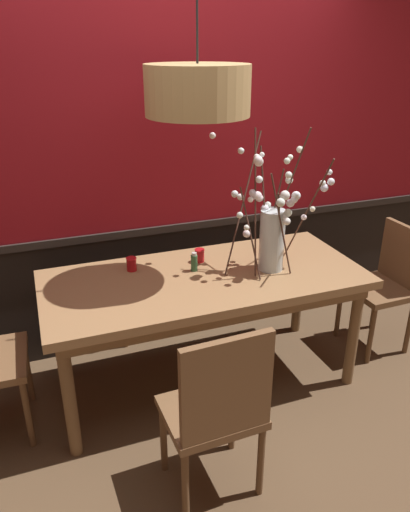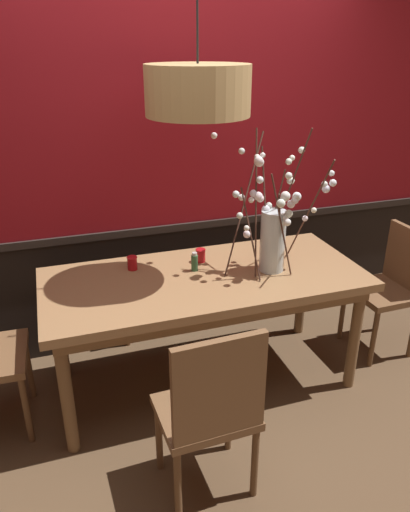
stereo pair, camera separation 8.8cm
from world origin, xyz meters
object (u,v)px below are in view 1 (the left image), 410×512
(candle_holder_nearer_edge, at_px, (132,264))
(candle_holder_nearer_center, at_px, (200,255))
(condiment_bottle, at_px, (194,262))
(pendant_lamp, at_px, (198,91))
(vase_with_blossoms, at_px, (273,230))
(chair_far_side_left, at_px, (135,265))
(dining_table, at_px, (205,288))
(chair_near_side_left, at_px, (217,408))
(chair_head_east_end, at_px, (387,280))

(candle_holder_nearer_edge, bearing_deg, candle_holder_nearer_center, -2.75)
(condiment_bottle, xyz_separation_m, pendant_lamp, (0.01, -0.04, 1.01))
(vase_with_blossoms, bearing_deg, chair_far_side_left, 126.62)
(dining_table, relative_size, vase_with_blossoms, 2.25)
(vase_with_blossoms, distance_m, condiment_bottle, 0.52)
(dining_table, bearing_deg, vase_with_blossoms, -6.29)
(condiment_bottle, bearing_deg, candle_holder_nearer_center, 56.24)
(chair_near_side_left, relative_size, chair_head_east_end, 1.06)
(chair_far_side_left, height_order, vase_with_blossoms, vase_with_blossoms)
(chair_near_side_left, relative_size, condiment_bottle, 8.03)
(chair_near_side_left, distance_m, vase_with_blossoms, 1.16)
(chair_head_east_end, bearing_deg, candle_holder_nearer_center, 170.46)
(chair_far_side_left, distance_m, candle_holder_nearer_edge, 0.71)
(dining_table, height_order, candle_holder_nearer_edge, candle_holder_nearer_edge)
(chair_far_side_left, relative_size, condiment_bottle, 7.72)
(chair_far_side_left, distance_m, candle_holder_nearer_center, 0.77)
(candle_holder_nearer_center, bearing_deg, candle_holder_nearer_edge, 177.25)
(condiment_bottle, bearing_deg, chair_head_east_end, -4.49)
(pendant_lamp, bearing_deg, chair_near_side_left, -104.23)
(vase_with_blossoms, relative_size, candle_holder_nearer_edge, 9.96)
(vase_with_blossoms, bearing_deg, candle_holder_nearer_edge, 161.71)
(chair_near_side_left, bearing_deg, condiment_bottle, 77.18)
(dining_table, xyz_separation_m, candle_holder_nearer_edge, (-0.40, 0.22, 0.13))
(dining_table, bearing_deg, chair_near_side_left, -106.51)
(candle_holder_nearer_edge, relative_size, condiment_bottle, 0.72)
(dining_table, relative_size, candle_holder_nearer_center, 22.25)
(candle_holder_nearer_edge, height_order, pendant_lamp, pendant_lamp)
(candle_holder_nearer_edge, bearing_deg, chair_far_side_left, 76.63)
(candle_holder_nearer_center, distance_m, condiment_bottle, 0.14)
(dining_table, xyz_separation_m, pendant_lamp, (-0.02, 0.05, 1.15))
(condiment_bottle, bearing_deg, dining_table, -66.93)
(dining_table, xyz_separation_m, candle_holder_nearer_center, (0.04, 0.20, 0.13))
(chair_head_east_end, xyz_separation_m, candle_holder_nearer_edge, (-1.77, 0.25, 0.30))
(vase_with_blossoms, bearing_deg, chair_near_side_left, -129.84)
(chair_head_east_end, relative_size, candle_holder_nearer_center, 10.43)
(chair_far_side_left, relative_size, vase_with_blossoms, 1.08)
(candle_holder_nearer_edge, height_order, condiment_bottle, condiment_bottle)
(chair_far_side_left, height_order, candle_holder_nearer_edge, chair_far_side_left)
(chair_head_east_end, relative_size, pendant_lamp, 0.97)
(chair_near_side_left, xyz_separation_m, candle_holder_nearer_center, (0.29, 1.05, 0.29))
(dining_table, relative_size, chair_near_side_left, 2.01)
(chair_far_side_left, xyz_separation_m, condiment_bottle, (0.21, -0.76, 0.32))
(pendant_lamp, bearing_deg, dining_table, -61.48)
(chair_near_side_left, bearing_deg, dining_table, 73.49)
(chair_far_side_left, height_order, pendant_lamp, pendant_lamp)
(candle_holder_nearer_center, bearing_deg, dining_table, -100.57)
(chair_near_side_left, xyz_separation_m, condiment_bottle, (0.21, 0.94, 0.30))
(chair_near_side_left, distance_m, condiment_bottle, 1.01)
(chair_near_side_left, height_order, condiment_bottle, chair_near_side_left)
(chair_head_east_end, xyz_separation_m, candle_holder_nearer_center, (-1.34, 0.22, 0.30))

